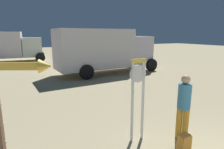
# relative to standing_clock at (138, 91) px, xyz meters

# --- Properties ---
(standing_clock) EXTENTS (0.44, 0.12, 2.11)m
(standing_clock) POSITION_rel_standing_clock_xyz_m (0.00, 0.00, 0.00)
(standing_clock) COLOR white
(standing_clock) RESTS_ON ground_plane
(arrow_sign) EXTENTS (1.08, 0.66, 2.57)m
(arrow_sign) POSITION_rel_standing_clock_xyz_m (-2.70, 0.09, 0.36)
(arrow_sign) COLOR brown
(arrow_sign) RESTS_ON ground_plane
(person_near_clock) EXTENTS (0.33, 0.33, 1.71)m
(person_near_clock) POSITION_rel_standing_clock_xyz_m (1.09, -0.49, -0.35)
(person_near_clock) COLOR gold
(person_near_clock) RESTS_ON ground_plane
(backpack) EXTENTS (0.28, 0.24, 0.45)m
(backpack) POSITION_rel_standing_clock_xyz_m (0.63, -0.98, -1.08)
(backpack) COLOR orange
(backpack) RESTS_ON ground_plane
(box_truck_near) EXTENTS (7.17, 2.82, 3.01)m
(box_truck_near) POSITION_rel_standing_clock_xyz_m (2.97, 8.18, 0.36)
(box_truck_near) COLOR silver
(box_truck_near) RESTS_ON ground_plane
(box_truck_far) EXTENTS (6.83, 3.24, 2.91)m
(box_truck_far) POSITION_rel_standing_clock_xyz_m (-3.22, 17.53, 0.29)
(box_truck_far) COLOR silver
(box_truck_far) RESTS_ON ground_plane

